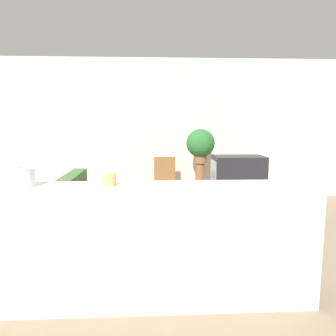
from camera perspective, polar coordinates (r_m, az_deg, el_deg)
name	(u,v)px	position (r m, az deg, el deg)	size (l,w,h in m)	color
ground_plane	(140,280)	(3.36, -4.97, -18.80)	(14.00, 14.00, 0.00)	gray
wall_back	(145,130)	(6.42, -4.08, 6.70)	(9.00, 0.06, 2.70)	silver
couch	(90,216)	(4.54, -13.40, -8.05)	(0.92, 1.96, 0.76)	#476B3D
tv_stand	(237,209)	(4.93, 11.97, -6.96)	(0.92, 0.51, 0.49)	olive
television	(238,174)	(4.82, 12.08, -1.10)	(0.73, 0.45, 0.53)	#232328
wooden_chair	(165,179)	(6.00, -0.54, -1.86)	(0.44, 0.44, 0.86)	olive
plant_stand	(200,184)	(6.02, 5.58, -2.73)	(0.17, 0.17, 0.76)	olive
potted_plant	(200,144)	(5.92, 5.68, 4.18)	(0.51, 0.51, 0.62)	#8E5B3D
foreground_counter	(137,245)	(2.80, -5.37, -13.21)	(2.94, 0.44, 1.00)	silver
decorative_bowl	(21,177)	(2.84, -24.24, -1.49)	(0.21, 0.21, 0.20)	silver
candle_jar	(109,180)	(2.67, -10.26, -2.01)	(0.11, 0.11, 0.10)	tan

